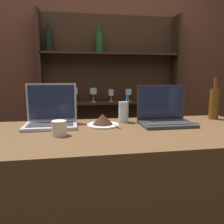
{
  "coord_description": "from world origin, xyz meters",
  "views": [
    {
      "loc": [
        -0.24,
        -0.78,
        1.34
      ],
      "look_at": [
        -0.05,
        0.38,
        1.14
      ],
      "focal_mm": 35.0,
      "sensor_mm": 36.0,
      "label": 1
    }
  ],
  "objects_px": {
    "laptop_far": "(164,115)",
    "coffee_cup": "(59,128)",
    "cake_plate": "(103,121)",
    "laptop_near": "(51,116)",
    "wine_bottle_amber": "(214,103)",
    "water_glass": "(124,112)"
  },
  "relations": [
    {
      "from": "laptop_near",
      "to": "laptop_far",
      "type": "xyz_separation_m",
      "value": [
        0.69,
        -0.07,
        -0.0
      ]
    },
    {
      "from": "laptop_far",
      "to": "water_glass",
      "type": "distance_m",
      "value": 0.26
    },
    {
      "from": "laptop_near",
      "to": "coffee_cup",
      "type": "bearing_deg",
      "value": -74.69
    },
    {
      "from": "laptop_near",
      "to": "wine_bottle_amber",
      "type": "distance_m",
      "value": 1.09
    },
    {
      "from": "laptop_far",
      "to": "cake_plate",
      "type": "distance_m",
      "value": 0.38
    },
    {
      "from": "laptop_far",
      "to": "coffee_cup",
      "type": "distance_m",
      "value": 0.64
    },
    {
      "from": "water_glass",
      "to": "wine_bottle_amber",
      "type": "height_order",
      "value": "wine_bottle_amber"
    },
    {
      "from": "coffee_cup",
      "to": "water_glass",
      "type": "bearing_deg",
      "value": 33.6
    },
    {
      "from": "coffee_cup",
      "to": "laptop_near",
      "type": "bearing_deg",
      "value": 105.31
    },
    {
      "from": "laptop_near",
      "to": "coffee_cup",
      "type": "distance_m",
      "value": 0.24
    },
    {
      "from": "laptop_far",
      "to": "coffee_cup",
      "type": "xyz_separation_m",
      "value": [
        -0.62,
        -0.15,
        -0.02
      ]
    },
    {
      "from": "wine_bottle_amber",
      "to": "coffee_cup",
      "type": "relative_size",
      "value": 3.83
    },
    {
      "from": "laptop_near",
      "to": "coffee_cup",
      "type": "height_order",
      "value": "laptop_near"
    },
    {
      "from": "laptop_near",
      "to": "water_glass",
      "type": "bearing_deg",
      "value": 4.07
    },
    {
      "from": "cake_plate",
      "to": "laptop_near",
      "type": "bearing_deg",
      "value": 169.67
    },
    {
      "from": "water_glass",
      "to": "wine_bottle_amber",
      "type": "distance_m",
      "value": 0.64
    },
    {
      "from": "wine_bottle_amber",
      "to": "laptop_far",
      "type": "bearing_deg",
      "value": -165.8
    },
    {
      "from": "water_glass",
      "to": "cake_plate",
      "type": "bearing_deg",
      "value": -148.99
    },
    {
      "from": "laptop_far",
      "to": "coffee_cup",
      "type": "relative_size",
      "value": 4.23
    },
    {
      "from": "laptop_near",
      "to": "water_glass",
      "type": "height_order",
      "value": "laptop_near"
    },
    {
      "from": "laptop_near",
      "to": "cake_plate",
      "type": "distance_m",
      "value": 0.31
    },
    {
      "from": "coffee_cup",
      "to": "cake_plate",
      "type": "bearing_deg",
      "value": 35.08
    }
  ]
}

